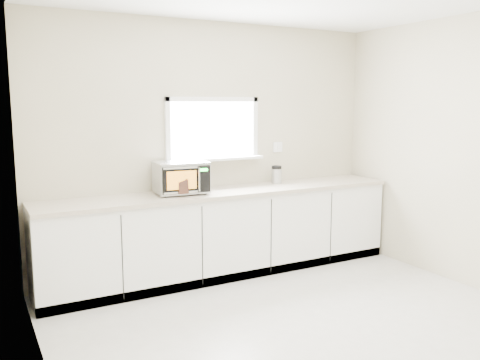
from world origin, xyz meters
TOP-DOWN VIEW (x-y plane):
  - ground at (0.00, 0.00)m, footprint 4.00×4.00m
  - back_wall at (0.00, 2.00)m, footprint 4.00×0.17m
  - cabinets at (0.00, 1.70)m, footprint 3.92×0.60m
  - countertop at (0.00, 1.69)m, footprint 3.92×0.64m
  - microwave at (-0.48, 1.73)m, footprint 0.54×0.46m
  - knife_block at (-0.53, 1.60)m, footprint 0.13×0.22m
  - cutting_board at (-0.38, 1.94)m, footprint 0.28×0.07m
  - coffee_grinder at (0.74, 1.84)m, footprint 0.13×0.13m

SIDE VIEW (x-z plane):
  - ground at x=0.00m, z-range 0.00..0.00m
  - cabinets at x=0.00m, z-range 0.00..0.88m
  - countertop at x=0.00m, z-range 0.88..0.92m
  - coffee_grinder at x=0.74m, z-range 0.92..1.12m
  - knife_block at x=-0.53m, z-range 0.90..1.19m
  - cutting_board at x=-0.38m, z-range 0.92..1.20m
  - microwave at x=-0.48m, z-range 0.93..1.26m
  - back_wall at x=0.00m, z-range 0.01..2.71m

